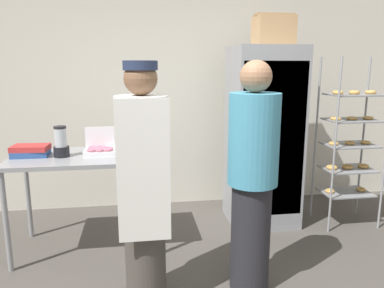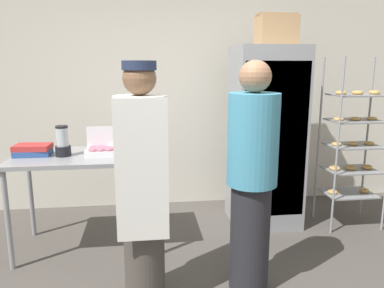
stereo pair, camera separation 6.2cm
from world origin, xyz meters
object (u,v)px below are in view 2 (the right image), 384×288
Objects in this scene: donut_box at (101,150)px; person_baker at (142,181)px; refrigerator at (265,137)px; cardboard_storage_box at (276,30)px; blender_pitcher at (63,143)px; baking_rack at (353,144)px; person_customer at (252,178)px; binder_stack at (33,150)px.

person_baker reaches higher than donut_box.
refrigerator is 4.83× the size of cardboard_storage_box.
baking_rack is at bearing 4.42° from blender_pitcher.
person_customer is (-0.58, -1.28, -1.16)m from cardboard_storage_box.
person_baker is (0.37, -0.83, -0.05)m from donut_box.
donut_box is 0.34m from blender_pitcher.
binder_stack is (-3.15, -0.17, 0.06)m from baking_rack.
donut_box is 0.61m from binder_stack.
person_baker reaches higher than blender_pitcher.
baking_rack is 2.89m from blender_pitcher.
blender_pitcher is at bearing -175.58° from baking_rack.
refrigerator reaches higher than binder_stack.
cardboard_storage_box is at bearing 36.18° from refrigerator.
cardboard_storage_box reaches higher than refrigerator.
person_customer reaches higher than binder_stack.
baking_rack is 2.56m from donut_box.
cardboard_storage_box reaches higher than donut_box.
donut_box is 1.42m from person_customer.
cardboard_storage_box is at bearing 12.67° from blender_pitcher.
refrigerator is 5.89× the size of binder_stack.
donut_box is at bearing -166.48° from refrigerator.
donut_box is 1.04× the size of blender_pitcher.
person_customer is at bearing -112.30° from refrigerator.
blender_pitcher is (-0.33, -0.01, 0.07)m from donut_box.
person_baker is at bearing -136.90° from cardboard_storage_box.
person_customer is at bearing -35.06° from donut_box.
cardboard_storage_box reaches higher than binder_stack.
person_customer is (-0.50, -1.21, -0.06)m from refrigerator.
donut_box is (-1.66, -0.40, 0.01)m from refrigerator.
binder_stack is 0.19× the size of person_baker.
baking_rack is 1.03× the size of person_customer.
blender_pitcher is 0.16× the size of person_baker.
binder_stack is at bearing -171.17° from refrigerator.
blender_pitcher is 0.29m from binder_stack.
refrigerator is at bearing -143.82° from cardboard_storage_box.
cardboard_storage_box is 2.20m from person_baker.
blender_pitcher is 2.36m from cardboard_storage_box.
baking_rack is 1.73m from person_customer.
binder_stack is (-2.26, -0.35, 0.01)m from refrigerator.
blender_pitcher reaches higher than binder_stack.
refrigerator is at bearing 43.51° from person_baker.
binder_stack is 1.97m from person_customer.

